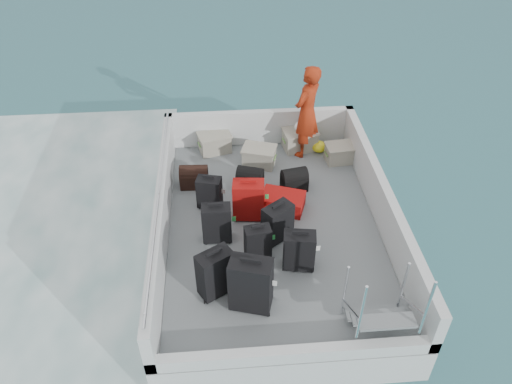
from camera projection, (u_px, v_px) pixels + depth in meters
The scene contains 23 objects.
ground at pixel (272, 252), 8.39m from camera, with size 160.00×160.00×0.00m, color #19495A.
ferry_hull at pixel (273, 239), 8.21m from camera, with size 3.60×5.00×0.60m, color silver.
deck at pixel (273, 225), 8.01m from camera, with size 3.30×4.70×0.02m, color slate.
deck_fittings at pixel (298, 220), 7.54m from camera, with size 3.60×5.00×0.90m.
suitcase_0 at pixel (216, 274), 6.71m from camera, with size 0.48×0.27×0.73m, color black.
suitcase_1 at pixel (217, 224), 7.54m from camera, with size 0.44×0.25×0.66m, color black.
suitcase_2 at pixel (209, 193), 8.19m from camera, with size 0.39×0.24×0.57m, color black.
suitcase_3 at pixel (251, 285), 6.49m from camera, with size 0.55×0.32×0.83m, color black.
suitcase_4 at pixel (258, 243), 7.29m from camera, with size 0.38×0.22×0.56m, color black.
suitcase_5 at pixel (249, 200), 7.95m from camera, with size 0.50×0.30×0.69m, color #9B0C0B.
suitcase_6 at pixel (299, 251), 7.11m from camera, with size 0.45×0.27×0.63m, color black.
suitcase_7 at pixel (278, 223), 7.57m from camera, with size 0.46×0.26×0.64m, color black.
suitcase_8 at pixel (283, 202), 8.25m from camera, with size 0.46×0.69×0.27m, color #9B0C0B.
duffel_0 at pixel (194, 178), 8.71m from camera, with size 0.48×0.30×0.32m, color black, non-canonical shape.
duffel_1 at pixel (250, 180), 8.66m from camera, with size 0.44×0.30×0.32m, color black, non-canonical shape.
duffel_2 at pixel (294, 181), 8.64m from camera, with size 0.43×0.30×0.32m, color black, non-canonical shape.
crate_0 at pixel (215, 143), 9.55m from camera, with size 0.57×0.39×0.34m, color gray.
crate_1 at pixel (259, 157), 9.20m from camera, with size 0.56×0.39×0.34m, color gray.
crate_2 at pixel (300, 140), 9.61m from camera, with size 0.61×0.42×0.37m, color gray.
crate_3 at pixel (340, 154), 9.30m from camera, with size 0.52×0.36×0.31m, color gray.
yellow_bag at pixel (319, 147), 9.57m from camera, with size 0.28×0.26×0.22m, color yellow.
white_bag at pixel (301, 128), 9.44m from camera, with size 0.24×0.24×0.18m, color white.
passenger at pixel (307, 112), 9.05m from camera, with size 0.66×0.42×1.78m, color red.
Camera 1 is at (-0.75, -5.86, 6.05)m, focal length 35.00 mm.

